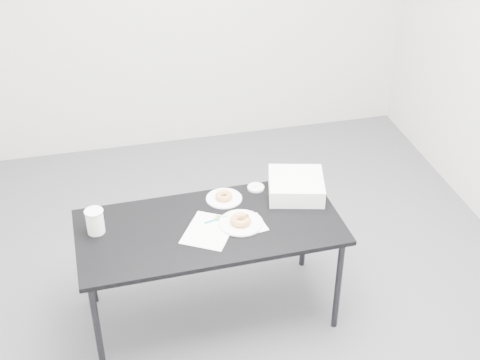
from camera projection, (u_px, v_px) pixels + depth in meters
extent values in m
plane|color=#4F4E53|center=(223.00, 294.00, 4.23)|extent=(4.00, 4.00, 0.00)
cube|color=black|center=(209.00, 227.00, 3.72)|extent=(1.49, 0.73, 0.03)
cylinder|color=black|center=(98.00, 330.00, 3.53)|extent=(0.04, 0.04, 0.64)
cylinder|color=black|center=(89.00, 261.00, 4.00)|extent=(0.04, 0.04, 0.64)
cylinder|color=black|center=(338.00, 285.00, 3.82)|extent=(0.04, 0.04, 0.64)
cylinder|color=black|center=(304.00, 226.00, 4.29)|extent=(0.04, 0.04, 0.64)
cube|color=white|center=(209.00, 230.00, 3.68)|extent=(0.36, 0.39, 0.00)
cube|color=green|center=(219.00, 218.00, 3.76)|extent=(0.07, 0.07, 0.00)
cylinder|color=#0C8C79|center=(216.00, 220.00, 3.75)|extent=(0.14, 0.04, 0.01)
cube|color=white|center=(249.00, 225.00, 3.72)|extent=(0.20, 0.20, 0.00)
cylinder|color=white|center=(241.00, 223.00, 3.72)|extent=(0.25, 0.25, 0.01)
torus|color=#C0753C|center=(241.00, 220.00, 3.71)|extent=(0.12, 0.12, 0.04)
cylinder|color=white|center=(224.00, 198.00, 3.93)|extent=(0.21, 0.21, 0.01)
torus|color=#C0753C|center=(224.00, 196.00, 3.92)|extent=(0.12, 0.12, 0.03)
cylinder|color=white|center=(95.00, 221.00, 3.63)|extent=(0.10, 0.10, 0.14)
cylinder|color=white|center=(256.00, 188.00, 4.02)|extent=(0.10, 0.10, 0.01)
cube|color=white|center=(296.00, 186.00, 3.95)|extent=(0.39, 0.39, 0.11)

